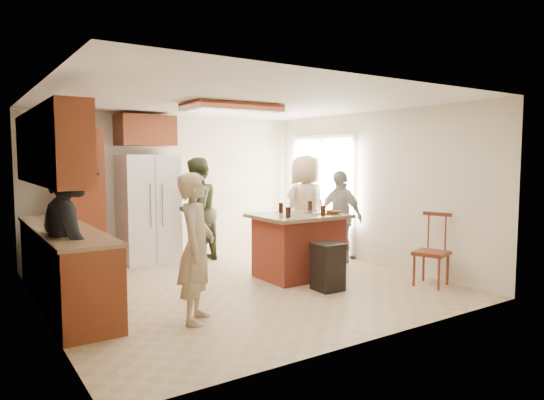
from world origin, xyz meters
TOP-DOWN VIEW (x-y plane):
  - room_shell at (4.37, 1.64)m, footprint 8.00×5.20m
  - person_front_left at (-1.15, -1.07)m, footprint 0.69×0.72m
  - person_behind_left at (0.09, 1.62)m, footprint 1.00×0.91m
  - person_behind_right at (1.66, 0.68)m, footprint 0.94×0.67m
  - person_side_right at (2.11, 0.33)m, footprint 0.58×0.96m
  - person_counter at (-2.23, -0.19)m, footprint 0.73×1.25m
  - left_cabinetry at (-2.24, 0.40)m, footprint 0.64×3.00m
  - back_wall_units at (-1.33, 2.20)m, footprint 1.80×0.60m
  - refrigerator at (-0.55, 2.12)m, footprint 0.90×0.76m
  - kitchen_island at (0.92, -0.11)m, footprint 1.28×1.03m
  - island_items at (1.15, -0.21)m, footprint 0.97×0.73m
  - trash_bin at (0.81, -0.91)m, footprint 0.36×0.36m
  - spindle_chair at (2.17, -1.50)m, footprint 0.53×0.53m

SIDE VIEW (x-z plane):
  - trash_bin at x=0.81m, z-range 0.00..0.63m
  - spindle_chair at x=2.17m, z-range -0.04..0.95m
  - kitchen_island at x=0.92m, z-range 0.01..0.94m
  - person_side_right at x=2.11m, z-range 0.00..1.54m
  - person_front_left at x=-1.15m, z-range 0.00..1.60m
  - room_shell at x=4.37m, z-range -1.63..3.37m
  - person_behind_left at x=0.09m, z-range 0.00..1.76m
  - person_behind_right at x=1.66m, z-range 0.00..1.80m
  - refrigerator at x=-0.55m, z-range 0.00..1.80m
  - person_counter at x=-2.23m, z-range 0.00..1.83m
  - left_cabinetry at x=-2.24m, z-range -0.19..2.11m
  - island_items at x=1.15m, z-range 0.90..1.05m
  - back_wall_units at x=-1.33m, z-range 0.15..2.60m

